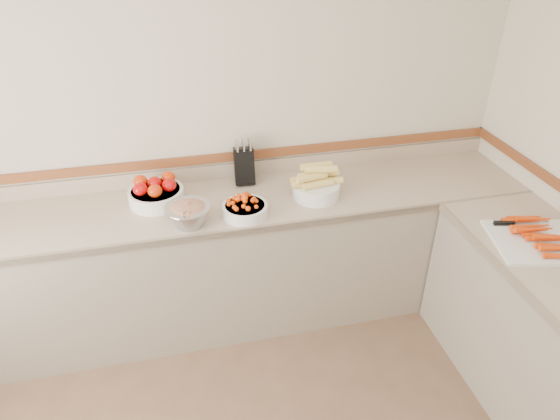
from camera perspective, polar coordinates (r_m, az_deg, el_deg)
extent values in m
plane|color=beige|center=(3.18, -8.98, 9.89)|extent=(4.00, 0.00, 4.00)
cube|color=tan|center=(3.08, -7.75, 0.43)|extent=(4.00, 0.65, 0.04)
cube|color=gray|center=(3.33, -7.20, -6.19)|extent=(4.00, 0.63, 0.86)
cube|color=#8B755D|center=(2.81, -7.01, -2.83)|extent=(4.00, 0.02, 0.04)
cube|color=tan|center=(3.32, -8.46, 4.21)|extent=(4.00, 0.02, 0.10)
cube|color=brown|center=(3.27, -8.59, 5.75)|extent=(4.00, 0.02, 0.06)
cylinder|color=silver|center=(2.64, 29.35, -14.93)|extent=(0.02, 0.50, 0.02)
cube|color=black|center=(3.23, -4.12, 5.04)|extent=(0.14, 0.16, 0.25)
cylinder|color=silver|center=(3.14, -4.88, 7.17)|extent=(0.02, 0.03, 0.07)
cylinder|color=silver|center=(3.14, -4.14, 7.25)|extent=(0.02, 0.03, 0.07)
cylinder|color=silver|center=(3.15, -3.41, 7.32)|extent=(0.02, 0.03, 0.07)
cylinder|color=silver|center=(3.16, -4.95, 7.36)|extent=(0.02, 0.03, 0.07)
cylinder|color=silver|center=(3.16, -4.22, 7.43)|extent=(0.02, 0.03, 0.07)
cylinder|color=silver|center=(3.17, -3.49, 7.51)|extent=(0.02, 0.03, 0.07)
cylinder|color=silver|center=(3.18, -5.02, 7.54)|extent=(0.02, 0.03, 0.07)
cylinder|color=silver|center=(3.19, -4.30, 7.61)|extent=(0.02, 0.03, 0.07)
cylinder|color=silver|center=(3.19, -3.57, 7.69)|extent=(0.02, 0.03, 0.07)
cylinder|color=white|center=(3.12, -13.94, 1.56)|extent=(0.33, 0.33, 0.09)
torus|color=white|center=(3.10, -14.03, 2.18)|extent=(0.33, 0.33, 0.01)
cylinder|color=white|center=(3.10, -14.03, 2.18)|extent=(0.29, 0.29, 0.01)
ellipsoid|color=red|center=(3.05, -15.67, 2.30)|extent=(0.09, 0.09, 0.08)
ellipsoid|color=red|center=(3.01, -14.10, 2.14)|extent=(0.09, 0.09, 0.08)
ellipsoid|color=red|center=(3.05, -12.57, 2.78)|extent=(0.09, 0.09, 0.08)
ellipsoid|color=red|center=(3.13, -15.66, 3.17)|extent=(0.09, 0.09, 0.08)
ellipsoid|color=red|center=(3.10, -14.14, 3.03)|extent=(0.09, 0.09, 0.08)
ellipsoid|color=red|center=(3.14, -12.65, 3.64)|extent=(0.09, 0.09, 0.08)
cylinder|color=white|center=(2.92, -4.01, 0.01)|extent=(0.27, 0.27, 0.07)
torus|color=white|center=(2.90, -4.03, 0.49)|extent=(0.27, 0.27, 0.01)
cylinder|color=white|center=(2.90, -4.03, 0.49)|extent=(0.23, 0.23, 0.01)
sphere|color=#E33F08|center=(2.87, -3.12, 1.01)|extent=(0.03, 0.03, 0.03)
sphere|color=#E33F08|center=(2.91, -3.38, 1.59)|extent=(0.03, 0.03, 0.03)
sphere|color=#E33F08|center=(2.88, -2.46, 0.99)|extent=(0.03, 0.03, 0.03)
sphere|color=#E33F08|center=(2.90, -3.92, 1.62)|extent=(0.03, 0.03, 0.03)
sphere|color=#E33F08|center=(2.89, -4.22, 1.53)|extent=(0.03, 0.03, 0.03)
sphere|color=#E33F08|center=(2.83, -2.92, 0.40)|extent=(0.03, 0.03, 0.03)
sphere|color=#E33F08|center=(2.89, -3.74, 1.45)|extent=(0.03, 0.03, 0.03)
sphere|color=#E33F08|center=(2.87, -2.42, 0.86)|extent=(0.03, 0.03, 0.03)
sphere|color=#E33F08|center=(2.84, -5.22, 0.30)|extent=(0.03, 0.03, 0.03)
sphere|color=#E33F08|center=(2.84, -4.88, 0.68)|extent=(0.03, 0.03, 0.03)
sphere|color=#E33F08|center=(2.84, -4.03, 0.59)|extent=(0.03, 0.03, 0.03)
sphere|color=#E33F08|center=(2.86, -5.35, 0.63)|extent=(0.03, 0.03, 0.03)
sphere|color=#E33F08|center=(2.87, -2.74, 1.03)|extent=(0.03, 0.03, 0.03)
sphere|color=#E33F08|center=(2.93, -3.14, 1.69)|extent=(0.03, 0.03, 0.03)
sphere|color=#E33F08|center=(2.84, -5.35, 0.29)|extent=(0.03, 0.03, 0.03)
sphere|color=#E33F08|center=(2.86, -5.52, 0.65)|extent=(0.03, 0.03, 0.03)
sphere|color=#E33F08|center=(2.87, -4.18, 1.28)|extent=(0.03, 0.03, 0.03)
sphere|color=#E33F08|center=(2.84, -5.03, 0.45)|extent=(0.03, 0.03, 0.03)
sphere|color=#E33F08|center=(2.85, -4.75, 0.90)|extent=(0.03, 0.03, 0.03)
sphere|color=#E33F08|center=(2.82, -3.94, 0.18)|extent=(0.03, 0.03, 0.03)
sphere|color=#E33F08|center=(2.87, -5.84, 0.67)|extent=(0.03, 0.03, 0.03)
sphere|color=#E33F08|center=(2.87, -4.34, 1.21)|extent=(0.03, 0.03, 0.03)
sphere|color=#E33F08|center=(2.96, -3.43, 1.80)|extent=(0.03, 0.03, 0.03)
sphere|color=#E33F08|center=(2.87, -3.05, 1.29)|extent=(0.03, 0.03, 0.03)
sphere|color=#E33F08|center=(2.86, -3.20, 1.08)|extent=(0.03, 0.03, 0.03)
sphere|color=#E33F08|center=(2.89, -3.72, 1.52)|extent=(0.03, 0.03, 0.03)
sphere|color=#E33F08|center=(2.87, -3.90, 1.51)|extent=(0.03, 0.03, 0.03)
sphere|color=#E33F08|center=(2.90, -3.82, 1.54)|extent=(0.03, 0.03, 0.03)
sphere|color=#E33F08|center=(2.82, -4.17, 0.43)|extent=(0.03, 0.03, 0.03)
sphere|color=#E33F08|center=(2.90, -4.76, 1.35)|extent=(0.03, 0.03, 0.03)
cylinder|color=white|center=(3.10, 4.13, 2.31)|extent=(0.29, 0.29, 0.09)
torus|color=white|center=(3.08, 4.15, 2.92)|extent=(0.30, 0.30, 0.01)
cylinder|color=#F0CB64|center=(3.04, 3.13, 3.06)|extent=(0.20, 0.05, 0.04)
cylinder|color=#F0CB64|center=(3.03, 4.41, 2.97)|extent=(0.20, 0.07, 0.04)
cylinder|color=#F0CB64|center=(3.08, 5.39, 3.35)|extent=(0.20, 0.07, 0.04)
cylinder|color=#F0CB64|center=(3.09, 3.01, 3.59)|extent=(0.20, 0.06, 0.04)
cylinder|color=#F0CB64|center=(3.12, 4.52, 3.84)|extent=(0.20, 0.08, 0.04)
cylinder|color=#F0CB64|center=(3.04, 3.85, 4.05)|extent=(0.20, 0.07, 0.04)
cylinder|color=#F0CB64|center=(3.07, 4.93, 4.27)|extent=(0.20, 0.06, 0.04)
cylinder|color=#F0CB64|center=(3.06, 4.16, 5.04)|extent=(0.20, 0.05, 0.04)
cylinder|color=#F0CB64|center=(3.01, 3.65, 3.75)|extent=(0.20, 0.08, 0.04)
cylinder|color=#F0CB64|center=(3.02, 4.70, 4.66)|extent=(0.20, 0.08, 0.04)
cylinder|color=#B2B2BA|center=(2.85, -10.38, -0.66)|extent=(0.26, 0.26, 0.12)
torus|color=#B2B2BA|center=(2.83, -10.48, 0.28)|extent=(0.26, 0.26, 0.01)
ellipsoid|color=#BB1546|center=(2.83, -10.47, 0.13)|extent=(0.21, 0.21, 0.07)
cube|color=#BB1546|center=(2.77, -11.21, -0.30)|extent=(0.02, 0.02, 0.02)
cube|color=#9DC05D|center=(2.83, -10.34, 0.62)|extent=(0.02, 0.02, 0.02)
cube|color=#BB1546|center=(2.85, -10.54, 0.72)|extent=(0.02, 0.02, 0.02)
cube|color=#9DC05D|center=(2.80, -10.36, 0.38)|extent=(0.02, 0.02, 0.02)
cube|color=#BB1546|center=(2.75, -10.99, -0.34)|extent=(0.02, 0.02, 0.02)
cube|color=#9DC05D|center=(2.80, -11.15, -0.02)|extent=(0.02, 0.02, 0.02)
cube|color=#BB1546|center=(2.80, -10.60, 0.60)|extent=(0.02, 0.02, 0.02)
cube|color=#9DC05D|center=(2.75, -10.42, -0.35)|extent=(0.02, 0.02, 0.02)
cube|color=#BB1546|center=(2.78, -10.32, -0.12)|extent=(0.02, 0.02, 0.02)
cube|color=#9DC05D|center=(2.84, -10.76, 0.62)|extent=(0.02, 0.02, 0.02)
cube|color=#BB1546|center=(2.82, -10.26, 0.44)|extent=(0.02, 0.02, 0.02)
cube|color=#9DC05D|center=(2.82, -10.56, 0.64)|extent=(0.02, 0.02, 0.02)
cube|color=#BB1546|center=(2.83, -11.67, 0.37)|extent=(0.02, 0.02, 0.02)
cube|color=#9DC05D|center=(2.83, -10.36, 0.78)|extent=(0.02, 0.02, 0.02)
cube|color=white|center=(3.04, 27.78, -3.21)|extent=(0.60, 0.52, 0.02)
cone|color=#E33D08|center=(2.97, 29.08, -3.93)|extent=(0.21, 0.08, 0.03)
cone|color=#E33D08|center=(2.98, 28.72, -3.60)|extent=(0.21, 0.08, 0.03)
cone|color=#E33D08|center=(2.99, 28.50, -2.84)|extent=(0.21, 0.08, 0.03)
cone|color=#E33D08|center=(3.02, 28.02, -2.95)|extent=(0.21, 0.08, 0.03)
cone|color=#E33D08|center=(3.04, 27.68, -2.63)|extent=(0.21, 0.08, 0.03)
cone|color=#E33D08|center=(3.04, 27.46, -1.89)|extent=(0.21, 0.08, 0.03)
cone|color=#E33D08|center=(3.08, 27.00, -2.01)|extent=(0.21, 0.08, 0.03)
cone|color=#E33D08|center=(3.10, 26.67, -1.70)|extent=(0.21, 0.08, 0.03)
cone|color=#E33D08|center=(3.10, 26.46, -0.98)|extent=(0.21, 0.08, 0.03)
cone|color=#E33D08|center=(3.13, 26.02, -1.10)|extent=(0.21, 0.08, 0.03)
cone|color=#E33D08|center=(3.15, 25.70, -0.81)|extent=(0.21, 0.08, 0.03)
cube|color=silver|center=(3.17, 26.53, -1.08)|extent=(0.22, 0.09, 0.00)
cube|color=black|center=(3.08, 24.22, -1.37)|extent=(0.12, 0.05, 0.02)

